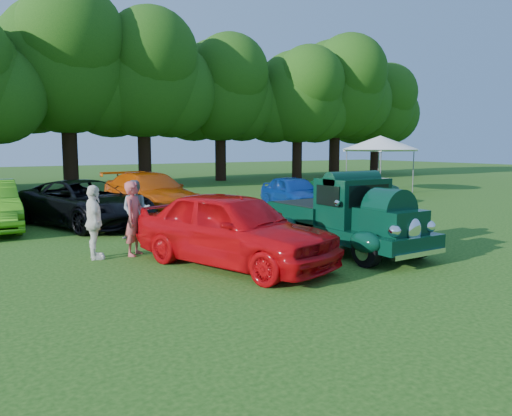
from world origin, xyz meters
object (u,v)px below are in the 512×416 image
spectator_grey (136,210)px  back_car_black (85,203)px  spectator_pink (134,219)px  back_car_orange (151,194)px  hero_pickup (346,219)px  red_convertible (233,229)px  back_car_blue (294,193)px  back_car_green (354,188)px  spectator_white (94,222)px  canopy_tent (380,143)px

spectator_grey → back_car_black: bearing=130.6°
spectator_pink → spectator_grey: spectator_pink is taller
back_car_black → spectator_grey: (0.63, -3.23, 0.08)m
back_car_orange → spectator_pink: spectator_pink is taller
hero_pickup → back_car_orange: bearing=101.1°
red_convertible → back_car_blue: (6.95, 7.11, -0.13)m
back_car_blue → spectator_pink: spectator_pink is taller
back_car_blue → back_car_green: 4.08m
spectator_white → back_car_black: bearing=-2.0°
canopy_tent → back_car_green: bearing=-147.6°
spectator_grey → spectator_white: (-1.65, -1.88, 0.03)m
back_car_black → back_car_orange: 3.24m
back_car_green → back_car_blue: bearing=169.4°
hero_pickup → back_car_orange: 9.24m
back_car_black → canopy_tent: bearing=-7.8°
spectator_pink → spectator_grey: 2.10m
back_car_orange → spectator_grey: 5.28m
hero_pickup → back_car_orange: size_ratio=0.86×
hero_pickup → back_car_blue: 8.12m
back_car_green → spectator_pink: spectator_pink is taller
hero_pickup → red_convertible: (-3.22, 0.10, 0.03)m
spectator_pink → spectator_grey: size_ratio=1.07×
spectator_pink → spectator_white: size_ratio=1.03×
hero_pickup → red_convertible: hero_pickup is taller
red_convertible → back_car_black: size_ratio=0.90×
back_car_black → canopy_tent: size_ratio=1.27×
hero_pickup → spectator_grey: bearing=133.1°
back_car_blue → canopy_tent: (8.78, 3.69, 2.08)m
back_car_orange → red_convertible: bearing=-105.0°
back_car_orange → spectator_pink: bearing=-119.3°
back_car_orange → spectator_white: size_ratio=3.16×
back_car_blue → canopy_tent: size_ratio=0.95×
spectator_white → canopy_tent: 20.14m
back_car_orange → spectator_pink: size_ratio=3.07×
back_car_black → back_car_green: (12.38, 0.38, -0.09)m
spectator_grey → red_convertible: bearing=-49.8°
canopy_tent → back_car_blue: bearing=-157.2°
back_car_blue → spectator_pink: 9.78m
red_convertible → back_car_orange: size_ratio=0.89×
back_car_blue → spectator_grey: size_ratio=2.44×
back_car_green → spectator_white: (-13.41, -5.49, 0.21)m
back_car_green → spectator_grey: (-11.76, -3.61, 0.18)m
red_convertible → back_car_green: red_convertible is taller
hero_pickup → spectator_grey: size_ratio=2.81×
back_car_orange → spectator_grey: size_ratio=3.28×
spectator_grey → canopy_tent: canopy_tent is taller
back_car_blue → canopy_tent: canopy_tent is taller
back_car_orange → back_car_black: bearing=-157.1°
back_car_orange → back_car_green: 9.62m
spectator_pink → spectator_grey: bearing=25.6°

